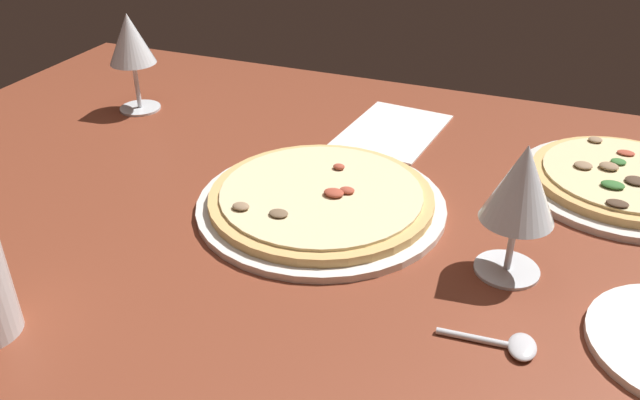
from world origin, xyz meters
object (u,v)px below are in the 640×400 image
(spoon, at_px, (510,345))
(paper_menu, at_px, (393,130))
(wine_glass_far, at_px, (521,188))
(wine_glass_near, at_px, (130,42))
(pizza_side, at_px, (624,181))
(pizza_main, at_px, (321,200))

(spoon, bearing_deg, paper_menu, -60.65)
(wine_glass_far, xyz_separation_m, wine_glass_near, (0.67, -0.24, 0.01))
(wine_glass_far, distance_m, wine_glass_near, 0.72)
(pizza_side, distance_m, wine_glass_near, 0.80)
(pizza_main, distance_m, paper_menu, 0.27)
(wine_glass_far, xyz_separation_m, spoon, (-0.02, 0.13, -0.11))
(wine_glass_near, xyz_separation_m, spoon, (-0.69, 0.37, -0.12))
(pizza_side, distance_m, wine_glass_far, 0.30)
(pizza_side, relative_size, spoon, 2.93)
(pizza_side, height_order, wine_glass_near, wine_glass_near)
(paper_menu, height_order, spoon, spoon)
(pizza_main, bearing_deg, wine_glass_near, -24.59)
(pizza_main, distance_m, wine_glass_near, 0.48)
(pizza_main, bearing_deg, paper_menu, -93.91)
(pizza_main, relative_size, paper_menu, 1.62)
(pizza_main, relative_size, wine_glass_far, 2.06)
(paper_menu, bearing_deg, wine_glass_far, 131.35)
(wine_glass_near, bearing_deg, spoon, 151.91)
(pizza_side, relative_size, wine_glass_far, 1.81)
(wine_glass_far, bearing_deg, wine_glass_near, -19.87)
(wine_glass_near, distance_m, spoon, 0.80)
(wine_glass_far, relative_size, paper_menu, 0.79)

